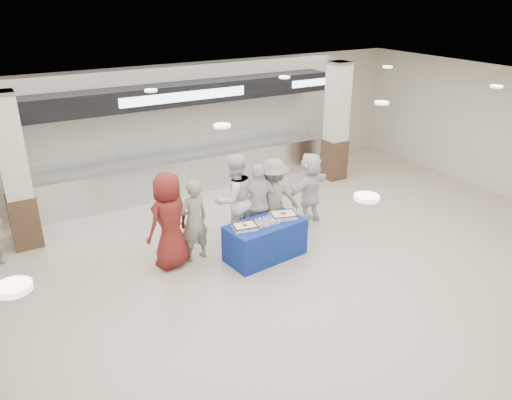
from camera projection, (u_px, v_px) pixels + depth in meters
ground at (302, 288)px, 8.93m from camera, size 14.00×14.00×0.00m
serving_line at (183, 148)px, 12.77m from camera, size 8.70×0.85×2.80m
column_left at (16, 176)px, 9.83m from camera, size 0.55×0.55×3.20m
column_right at (336, 125)px, 13.52m from camera, size 0.55×0.55×3.20m
display_table at (265, 240)px, 9.81m from camera, size 1.63×0.97×0.75m
sheet_cake_left at (245, 226)px, 9.42m from camera, size 0.50×0.42×0.09m
sheet_cake_right at (283, 215)px, 9.89m from camera, size 0.59×0.52×0.10m
cupcake_tray at (265, 222)px, 9.63m from camera, size 0.46×0.35×0.07m
civilian_maroon at (169, 221)px, 9.31m from camera, size 1.07×0.88×1.89m
soldier_a at (194, 221)px, 9.58m from camera, size 0.66×0.48×1.66m
chef_tall at (234, 199)px, 10.17m from camera, size 1.01×0.83×1.94m
chef_short at (259, 204)px, 10.24m from camera, size 1.09×0.75×1.72m
soldier_b at (273, 199)px, 10.41m from camera, size 1.27×0.91×1.77m
civilian_white at (309, 188)px, 11.12m from camera, size 1.61×0.93×1.65m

